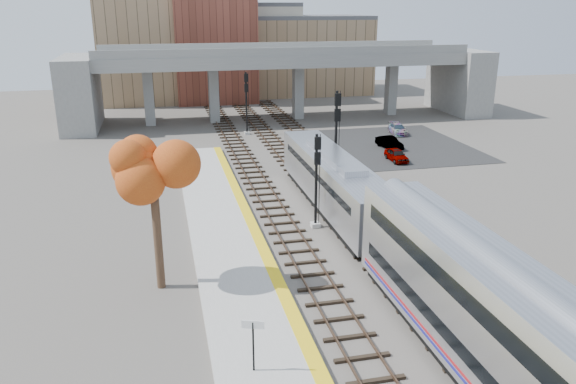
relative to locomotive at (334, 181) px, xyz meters
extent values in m
plane|color=#47423D|center=(-1.00, -10.34, -2.28)|extent=(160.00, 160.00, 0.00)
cube|color=#9E9E99|center=(-8.25, -10.34, -2.10)|extent=(4.50, 60.00, 0.35)
cube|color=yellow|center=(-6.35, -10.34, -1.92)|extent=(0.70, 60.00, 0.01)
cube|color=black|center=(-4.20, 2.16, -2.21)|extent=(2.50, 95.00, 0.14)
cube|color=brown|center=(-4.92, 2.16, -2.10)|extent=(0.07, 95.00, 0.14)
cube|color=brown|center=(-3.48, 2.16, -2.10)|extent=(0.07, 95.00, 0.14)
cube|color=black|center=(0.00, 2.16, -2.21)|extent=(2.50, 95.00, 0.14)
cube|color=brown|center=(-0.72, 2.16, -2.10)|extent=(0.07, 95.00, 0.14)
cube|color=brown|center=(0.72, 2.16, -2.10)|extent=(0.07, 95.00, 0.14)
cube|color=black|center=(4.00, 2.16, -2.21)|extent=(2.50, 95.00, 0.14)
cube|color=brown|center=(3.28, 2.16, -2.10)|extent=(0.07, 95.00, 0.14)
cube|color=brown|center=(4.72, 2.16, -2.10)|extent=(0.07, 95.00, 0.14)
cube|color=slate|center=(4.00, 34.66, 5.47)|extent=(46.00, 10.00, 1.50)
cube|color=slate|center=(4.00, 29.86, 6.72)|extent=(46.00, 0.20, 1.00)
cube|color=slate|center=(4.00, 39.46, 6.72)|extent=(46.00, 0.20, 1.00)
cube|color=slate|center=(-13.00, 34.66, 1.22)|extent=(1.20, 1.60, 7.00)
cube|color=slate|center=(-5.00, 34.66, 1.22)|extent=(1.20, 1.60, 7.00)
cube|color=slate|center=(6.00, 34.66, 1.22)|extent=(1.20, 1.60, 7.00)
cube|color=slate|center=(19.00, 34.66, 1.22)|extent=(1.20, 1.60, 7.00)
cube|color=slate|center=(-21.00, 34.66, 1.97)|extent=(4.00, 12.00, 8.50)
cube|color=slate|center=(29.00, 34.66, 1.97)|extent=(4.00, 12.00, 8.50)
cube|color=#967957|center=(-11.00, 54.66, 5.72)|extent=(18.00, 14.00, 16.00)
cube|color=beige|center=(3.00, 59.66, 4.72)|extent=(16.00, 16.00, 14.00)
cube|color=#4C4C4F|center=(3.00, 59.66, 12.02)|extent=(16.00, 16.00, 0.60)
cube|color=brown|center=(-3.00, 51.66, 7.72)|extent=(12.00, 10.00, 20.00)
cube|color=#967957|center=(13.00, 57.66, 3.72)|extent=(20.00, 14.00, 12.00)
cube|color=#4C4C4F|center=(13.00, 57.66, 10.02)|extent=(20.00, 14.00, 0.60)
cube|color=black|center=(13.00, 17.66, -2.26)|extent=(14.00, 18.00, 0.04)
cube|color=#A8AAB2|center=(0.00, -0.01, 0.07)|extent=(3.00, 19.00, 3.20)
cube|color=black|center=(0.00, 9.51, 0.67)|extent=(2.20, 0.06, 1.10)
cube|color=black|center=(0.00, -0.01, 0.67)|extent=(3.02, 16.15, 0.50)
cube|color=black|center=(0.00, -0.01, -1.78)|extent=(2.70, 17.10, 0.50)
cube|color=#A8AAB2|center=(0.00, -0.01, 1.87)|extent=(1.60, 9.50, 0.40)
cube|color=#A8AAB2|center=(0.00, -22.61, 0.67)|extent=(3.00, 25.00, 4.60)
cube|color=black|center=(0.00, -22.61, 1.87)|extent=(3.02, 23.00, 0.75)
cube|color=black|center=(0.00, -22.61, -0.23)|extent=(3.02, 23.00, 0.65)
cube|color=#9E9E99|center=(-2.10, -2.77, -2.13)|extent=(0.60, 0.60, 0.30)
cylinder|color=black|center=(-2.10, -2.77, 0.94)|extent=(0.18, 0.18, 6.43)
cube|color=black|center=(-2.10, -3.02, 3.60)|extent=(0.41, 0.18, 0.83)
cube|color=black|center=(-2.10, -3.02, 2.59)|extent=(0.41, 0.18, 0.83)
cube|color=#9E9E99|center=(2.00, 5.90, -2.13)|extent=(0.60, 0.60, 0.30)
cylinder|color=black|center=(2.00, 5.90, 1.64)|extent=(0.22, 0.22, 7.83)
cube|color=black|center=(2.00, 5.65, 4.88)|extent=(0.50, 0.18, 1.01)
cube|color=black|center=(2.00, 5.65, 3.65)|extent=(0.50, 0.18, 1.01)
cube|color=#9E9E99|center=(-2.10, 26.57, -2.13)|extent=(0.60, 0.60, 0.30)
cylinder|color=black|center=(-2.10, 26.57, 1.28)|extent=(0.20, 0.20, 7.12)
cube|color=black|center=(-2.10, 26.32, 4.23)|extent=(0.46, 0.18, 0.92)
cube|color=black|center=(-2.10, 26.32, 3.11)|extent=(0.46, 0.18, 0.92)
cylinder|color=black|center=(-8.89, -17.81, -0.83)|extent=(0.08, 0.08, 2.20)
cube|color=white|center=(-8.89, -17.81, 0.17)|extent=(0.87, 0.34, 0.35)
cylinder|color=#382619|center=(-12.42, -9.12, 0.85)|extent=(0.44, 0.44, 6.25)
ellipsoid|color=#C26319|center=(-12.42, -9.12, 4.42)|extent=(3.60, 3.60, 4.47)
imported|color=#99999E|center=(10.01, 11.62, -1.64)|extent=(1.41, 3.49, 1.19)
imported|color=#99999E|center=(11.30, 16.45, -1.62)|extent=(1.89, 3.89, 1.23)
imported|color=#99999E|center=(14.95, 22.69, -1.66)|extent=(2.16, 4.16, 1.15)
camera|label=1|loc=(-11.86, -36.76, 12.06)|focal=35.00mm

